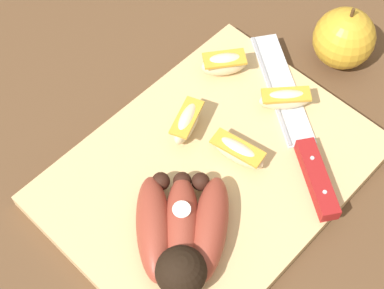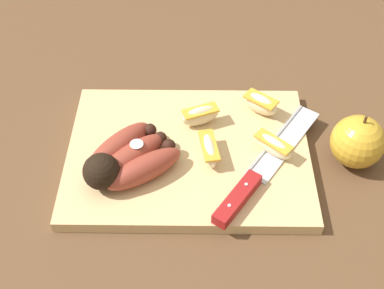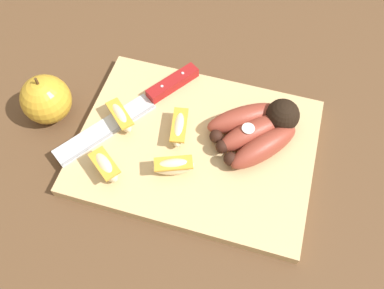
{
  "view_description": "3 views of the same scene",
  "coord_description": "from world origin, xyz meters",
  "px_view_note": "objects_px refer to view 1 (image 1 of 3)",
  "views": [
    {
      "loc": [
        0.25,
        0.19,
        0.61
      ],
      "look_at": [
        0.01,
        -0.04,
        0.06
      ],
      "focal_mm": 53.17,
      "sensor_mm": 36.0,
      "label": 1
    },
    {
      "loc": [
        -0.01,
        0.51,
        0.6
      ],
      "look_at": [
        -0.01,
        0.01,
        0.06
      ],
      "focal_mm": 47.48,
      "sensor_mm": 36.0,
      "label": 2
    },
    {
      "loc": [
        0.08,
        -0.33,
        0.57
      ],
      "look_at": [
        -0.0,
        -0.04,
        0.05
      ],
      "focal_mm": 37.58,
      "sensor_mm": 36.0,
      "label": 3
    }
  ],
  "objects_px": {
    "chefs_knife": "(303,145)",
    "banana_bunch": "(182,234)",
    "apple_wedge_extra": "(285,99)",
    "apple_wedge_near": "(187,122)",
    "apple_wedge_far": "(237,151)",
    "apple_wedge_middle": "(224,64)",
    "whole_apple": "(344,38)"
  },
  "relations": [
    {
      "from": "chefs_knife",
      "to": "banana_bunch",
      "type": "bearing_deg",
      "value": -6.08
    },
    {
      "from": "banana_bunch",
      "to": "apple_wedge_extra",
      "type": "relative_size",
      "value": 2.52
    },
    {
      "from": "apple_wedge_near",
      "to": "apple_wedge_far",
      "type": "height_order",
      "value": "apple_wedge_near"
    },
    {
      "from": "apple_wedge_near",
      "to": "apple_wedge_extra",
      "type": "relative_size",
      "value": 1.05
    },
    {
      "from": "banana_bunch",
      "to": "apple_wedge_extra",
      "type": "bearing_deg",
      "value": -170.94
    },
    {
      "from": "apple_wedge_middle",
      "to": "whole_apple",
      "type": "relative_size",
      "value": 0.66
    },
    {
      "from": "whole_apple",
      "to": "banana_bunch",
      "type": "bearing_deg",
      "value": 6.55
    },
    {
      "from": "banana_bunch",
      "to": "whole_apple",
      "type": "relative_size",
      "value": 1.67
    },
    {
      "from": "apple_wedge_extra",
      "to": "whole_apple",
      "type": "bearing_deg",
      "value": -177.8
    },
    {
      "from": "apple_wedge_extra",
      "to": "whole_apple",
      "type": "relative_size",
      "value": 0.66
    },
    {
      "from": "chefs_knife",
      "to": "apple_wedge_near",
      "type": "relative_size",
      "value": 3.75
    },
    {
      "from": "apple_wedge_near",
      "to": "apple_wedge_extra",
      "type": "height_order",
      "value": "apple_wedge_near"
    },
    {
      "from": "banana_bunch",
      "to": "chefs_knife",
      "type": "height_order",
      "value": "banana_bunch"
    },
    {
      "from": "banana_bunch",
      "to": "whole_apple",
      "type": "height_order",
      "value": "whole_apple"
    },
    {
      "from": "chefs_knife",
      "to": "apple_wedge_extra",
      "type": "xyz_separation_m",
      "value": [
        -0.03,
        -0.06,
        0.01
      ]
    },
    {
      "from": "apple_wedge_middle",
      "to": "apple_wedge_extra",
      "type": "xyz_separation_m",
      "value": [
        -0.01,
        0.09,
        -0.0
      ]
    },
    {
      "from": "banana_bunch",
      "to": "apple_wedge_extra",
      "type": "xyz_separation_m",
      "value": [
        -0.22,
        -0.03,
        -0.01
      ]
    },
    {
      "from": "banana_bunch",
      "to": "whole_apple",
      "type": "xyz_separation_m",
      "value": [
        -0.35,
        -0.04,
        -0.0
      ]
    },
    {
      "from": "chefs_knife",
      "to": "apple_wedge_far",
      "type": "xyz_separation_m",
      "value": [
        0.07,
        -0.05,
        0.01
      ]
    },
    {
      "from": "apple_wedge_extra",
      "to": "whole_apple",
      "type": "xyz_separation_m",
      "value": [
        -0.13,
        -0.0,
        0.01
      ]
    },
    {
      "from": "apple_wedge_far",
      "to": "apple_wedge_near",
      "type": "bearing_deg",
      "value": -79.74
    },
    {
      "from": "apple_wedge_far",
      "to": "apple_wedge_extra",
      "type": "height_order",
      "value": "apple_wedge_extra"
    },
    {
      "from": "apple_wedge_far",
      "to": "apple_wedge_extra",
      "type": "bearing_deg",
      "value": -175.91
    },
    {
      "from": "chefs_knife",
      "to": "apple_wedge_far",
      "type": "relative_size",
      "value": 3.41
    },
    {
      "from": "banana_bunch",
      "to": "apple_wedge_near",
      "type": "distance_m",
      "value": 0.15
    },
    {
      "from": "apple_wedge_middle",
      "to": "apple_wedge_far",
      "type": "height_order",
      "value": "apple_wedge_middle"
    },
    {
      "from": "banana_bunch",
      "to": "apple_wedge_far",
      "type": "distance_m",
      "value": 0.13
    },
    {
      "from": "chefs_knife",
      "to": "apple_wedge_near",
      "type": "xyz_separation_m",
      "value": [
        0.08,
        -0.12,
        0.01
      ]
    },
    {
      "from": "chefs_knife",
      "to": "whole_apple",
      "type": "height_order",
      "value": "whole_apple"
    },
    {
      "from": "apple_wedge_near",
      "to": "whole_apple",
      "type": "height_order",
      "value": "whole_apple"
    },
    {
      "from": "banana_bunch",
      "to": "apple_wedge_middle",
      "type": "height_order",
      "value": "banana_bunch"
    },
    {
      "from": "apple_wedge_near",
      "to": "apple_wedge_far",
      "type": "bearing_deg",
      "value": 100.26
    }
  ]
}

